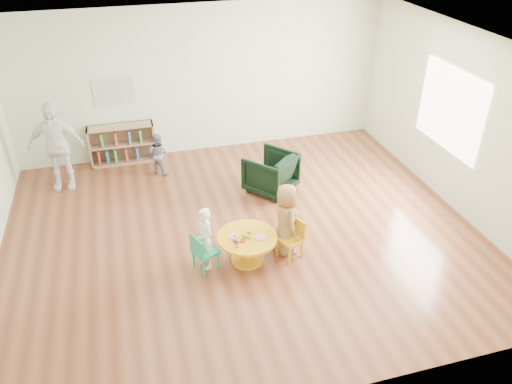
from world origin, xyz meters
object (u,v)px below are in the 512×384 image
(activity_table, at_px, (247,244))
(armchair, at_px, (271,173))
(child_right, at_px, (286,220))
(kid_chair_right, at_px, (292,237))
(kid_chair_left, at_px, (203,251))
(adult_caretaker, at_px, (56,146))
(child_left, at_px, (205,239))
(bookshelf, at_px, (122,144))
(toddler, at_px, (158,154))

(activity_table, distance_m, armchair, 1.96)
(activity_table, height_order, armchair, armchair)
(child_right, bearing_deg, kid_chair_right, -152.56)
(kid_chair_left, bearing_deg, adult_caretaker, -169.14)
(adult_caretaker, bearing_deg, child_right, -35.34)
(child_left, distance_m, adult_caretaker, 3.45)
(activity_table, height_order, bookshelf, bookshelf)
(kid_chair_right, distance_m, armchair, 1.81)
(kid_chair_left, height_order, kid_chair_right, kid_chair_right)
(kid_chair_left, distance_m, adult_caretaker, 3.49)
(kid_chair_right, relative_size, armchair, 0.77)
(kid_chair_left, distance_m, child_left, 0.17)
(bookshelf, bearing_deg, child_right, -58.89)
(activity_table, relative_size, kid_chair_right, 1.44)
(kid_chair_right, distance_m, toddler, 3.31)
(activity_table, bearing_deg, adult_caretaker, 132.05)
(kid_chair_right, height_order, child_left, child_left)
(bookshelf, distance_m, child_left, 3.60)
(kid_chair_left, xyz_separation_m, child_left, (0.05, 0.07, 0.15))
(kid_chair_right, distance_m, bookshelf, 4.17)
(bookshelf, relative_size, adult_caretaker, 0.77)
(child_left, bearing_deg, kid_chair_right, 65.22)
(activity_table, distance_m, child_left, 0.60)
(armchair, bearing_deg, activity_table, 23.37)
(child_right, distance_m, adult_caretaker, 4.20)
(bookshelf, height_order, toddler, toddler)
(adult_caretaker, bearing_deg, kid_chair_left, -49.66)
(kid_chair_left, bearing_deg, child_left, 123.05)
(kid_chair_right, bearing_deg, kid_chair_left, 64.40)
(activity_table, distance_m, child_right, 0.63)
(toddler, bearing_deg, bookshelf, -7.01)
(kid_chair_left, xyz_separation_m, adult_caretaker, (-1.94, 2.87, 0.47))
(bookshelf, bearing_deg, kid_chair_right, -58.83)
(armchair, bearing_deg, kid_chair_left, 9.73)
(kid_chair_right, distance_m, adult_caretaker, 4.34)
(kid_chair_right, xyz_separation_m, armchair, (0.23, 1.79, 0.03))
(kid_chair_right, bearing_deg, child_right, 8.41)
(armchair, xyz_separation_m, toddler, (-1.77, 1.14, 0.05))
(kid_chair_right, xyz_separation_m, toddler, (-1.54, 2.93, 0.08))
(kid_chair_right, relative_size, bookshelf, 0.48)
(bookshelf, relative_size, child_right, 1.10)
(armchair, bearing_deg, child_left, 9.48)
(child_right, relative_size, toddler, 1.39)
(kid_chair_right, distance_m, child_left, 1.23)
(adult_caretaker, bearing_deg, armchair, -11.44)
(child_left, distance_m, toddler, 2.86)
(activity_table, relative_size, child_left, 0.91)
(activity_table, distance_m, bookshelf, 3.84)
(armchair, bearing_deg, child_right, 39.74)
(activity_table, xyz_separation_m, child_left, (-0.58, 0.05, 0.17))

